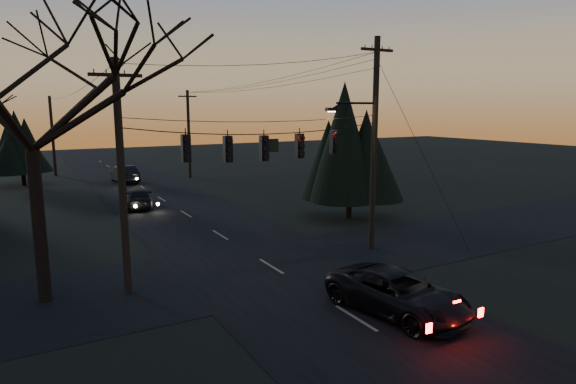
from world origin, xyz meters
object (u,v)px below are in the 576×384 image
utility_pole_far_r (190,178)px  sedan_oncoming_a (139,198)px  utility_pole_right (371,249)px  evergreen_right (350,150)px  bare_tree_left (26,85)px  suv_near (397,293)px  utility_pole_far_l (56,176)px  sedan_oncoming_b (124,174)px  utility_pole_left (129,292)px

utility_pole_far_r → sedan_oncoming_a: bearing=-121.6°
utility_pole_right → evergreen_right: size_ratio=1.38×
bare_tree_left → suv_near: size_ratio=2.12×
bare_tree_left → utility_pole_far_l: bearing=85.6°
utility_pole_right → sedan_oncoming_b: 28.61m
bare_tree_left → sedan_oncoming_a: 17.70m
utility_pole_far_l → sedan_oncoming_b: (5.20, -8.11, 0.78)m
suv_near → sedan_oncoming_a: size_ratio=1.19×
utility_pole_right → bare_tree_left: 16.12m
bare_tree_left → sedan_oncoming_b: (7.94, 27.30, -6.75)m
utility_pole_far_r → sedan_oncoming_b: (-6.30, -0.11, 0.78)m
evergreen_right → bare_tree_left: bearing=-162.4°
utility_pole_far_l → sedan_oncoming_b: size_ratio=1.68×
utility_pole_left → bare_tree_left: 8.04m
sedan_oncoming_b → evergreen_right: bearing=109.6°
utility_pole_left → utility_pole_far_l: bearing=90.0°
sedan_oncoming_a → sedan_oncoming_b: bearing=-85.5°
evergreen_right → suv_near: size_ratio=1.43×
utility_pole_left → bare_tree_left: bare_tree_left is taller
utility_pole_far_r → sedan_oncoming_a: (-7.66, -12.46, 0.73)m
utility_pole_left → suv_near: (7.46, -6.33, 0.71)m
utility_pole_far_r → suv_near: size_ratio=1.67×
utility_pole_right → utility_pole_far_l: utility_pole_right is taller
bare_tree_left → evergreen_right: size_ratio=1.49×
utility_pole_far_r → suv_near: 34.58m
utility_pole_far_r → evergreen_right: 22.53m
suv_near → sedan_oncoming_b: (-2.26, 34.23, 0.08)m
utility_pole_left → sedan_oncoming_b: size_ratio=1.79×
bare_tree_left → sedan_oncoming_a: bare_tree_left is taller
evergreen_right → sedan_oncoming_b: evergreen_right is taller
evergreen_right → sedan_oncoming_a: evergreen_right is taller
evergreen_right → utility_pole_far_r: bearing=98.2°
evergreen_right → suv_near: bearing=-120.1°
sedan_oncoming_a → sedan_oncoming_b: 12.42m
sedan_oncoming_b → utility_pole_far_l: bearing=-61.2°
evergreen_right → sedan_oncoming_a: 14.77m
bare_tree_left → suv_near: bearing=-34.2°
utility_pole_far_l → evergreen_right: size_ratio=1.10×
utility_pole_left → sedan_oncoming_a: size_ratio=2.00×
utility_pole_right → sedan_oncoming_a: bearing=116.2°
utility_pole_far_r → utility_pole_left: bearing=-112.3°
suv_near → sedan_oncoming_a: bearing=90.0°
utility_pole_far_l → suv_near: bearing=-80.0°
evergreen_right → sedan_oncoming_a: (-10.80, 9.46, -3.49)m
utility_pole_far_r → evergreen_right: (3.14, -21.91, 4.22)m
evergreen_right → utility_pole_left: bearing=-157.4°
suv_near → bare_tree_left: bearing=136.4°
suv_near → sedan_oncoming_b: size_ratio=1.07×
utility_pole_far_r → sedan_oncoming_a: 14.64m
utility_pole_far_l → bare_tree_left: size_ratio=0.74×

